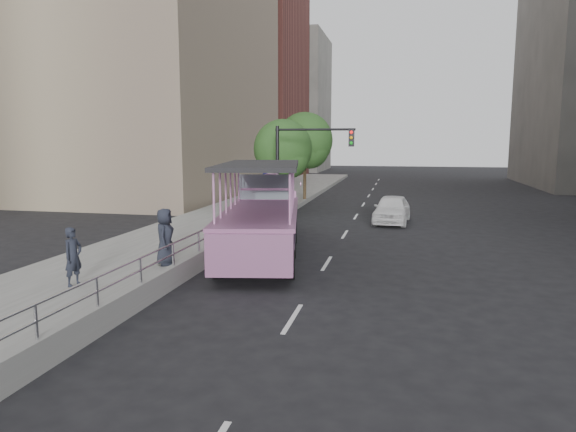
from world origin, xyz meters
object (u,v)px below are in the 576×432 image
duck_boat (263,219)px  street_tree_far (306,143)px  pedestrian_near (73,257)px  parking_sign (265,195)px  traffic_signal (300,159)px  pedestrian_far (165,237)px  street_tree_near (284,151)px  car (392,209)px

duck_boat → street_tree_far: street_tree_far is taller
pedestrian_near → parking_sign: (2.58, 11.48, 0.65)m
pedestrian_near → traffic_signal: bearing=-5.8°
street_tree_far → pedestrian_far: bearing=-92.7°
traffic_signal → street_tree_near: (-1.60, 3.43, 0.32)m
traffic_signal → pedestrian_near: bearing=-105.1°
pedestrian_far → traffic_signal: 11.55m
traffic_signal → street_tree_far: street_tree_far is taller
duck_boat → street_tree_near: (-1.51, 10.41, 2.48)m
pedestrian_near → street_tree_far: size_ratio=0.26×
street_tree_far → parking_sign: bearing=-89.0°
car → street_tree_near: (-6.40, 1.80, 3.06)m
duck_boat → street_tree_near: street_tree_near is taller
street_tree_near → pedestrian_near: bearing=-97.1°
pedestrian_far → duck_boat: bearing=-42.0°
car → traffic_signal: bearing=-157.0°
duck_boat → parking_sign: 4.64m
street_tree_far → car: bearing=-51.5°
duck_boat → car: (4.89, 8.61, -0.58)m
car → parking_sign: 7.36m
pedestrian_far → traffic_signal: size_ratio=0.37×
pedestrian_far → street_tree_near: bearing=-16.0°
car → street_tree_far: 10.58m
pedestrian_near → duck_boat: bearing=-18.5°
car → pedestrian_near: pedestrian_near is taller
street_tree_near → street_tree_far: bearing=88.1°
duck_boat → street_tree_near: size_ratio=1.94×
parking_sign → pedestrian_far: bearing=-97.7°
pedestrian_far → street_tree_near: street_tree_near is taller
parking_sign → street_tree_far: (-0.20, 11.93, 2.51)m
pedestrian_near → parking_sign: parking_sign is taller
car → pedestrian_far: (-7.16, -12.70, 0.49)m
pedestrian_near → traffic_signal: size_ratio=0.33×
car → duck_boat: bearing=-115.3°
parking_sign → street_tree_near: size_ratio=0.50×
car → parking_sign: size_ratio=1.54×
car → pedestrian_far: bearing=-115.1°
duck_boat → pedestrian_near: 7.91m
pedestrian_far → street_tree_near: 14.75m
car → street_tree_near: bearing=168.6°
street_tree_near → duck_boat: bearing=-81.8°
pedestrian_far → street_tree_far: bearing=-15.7°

